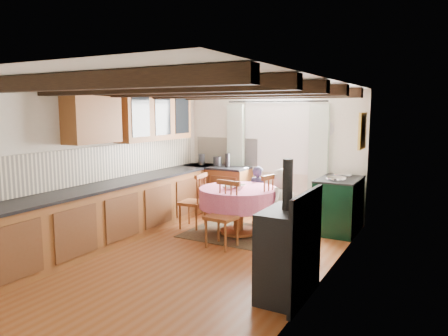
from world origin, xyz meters
The scene contains 41 objects.
floor centered at (0.00, 0.00, 0.00)m, with size 3.60×5.50×0.00m, color brown.
ceiling centered at (0.00, 0.00, 2.40)m, with size 3.60×5.50×0.00m, color white.
wall_back centered at (0.00, 2.75, 1.20)m, with size 3.60×0.00×2.40m, color silver.
wall_front centered at (0.00, -2.75, 1.20)m, with size 3.60×0.00×2.40m, color silver.
wall_left centered at (-1.80, 0.00, 1.20)m, with size 0.00×5.50×2.40m, color silver.
wall_right centered at (1.80, 0.00, 1.20)m, with size 0.00×5.50×2.40m, color silver.
beam_a centered at (0.00, -2.00, 2.31)m, with size 3.60×0.16×0.16m, color black.
beam_b centered at (0.00, -1.00, 2.31)m, with size 3.60×0.16×0.16m, color black.
beam_c centered at (0.00, 0.00, 2.31)m, with size 3.60×0.16×0.16m, color black.
beam_d centered at (0.00, 1.00, 2.31)m, with size 3.60×0.16×0.16m, color black.
beam_e centered at (0.00, 2.00, 2.31)m, with size 3.60×0.16×0.16m, color black.
splash_left centered at (-1.78, 0.30, 1.20)m, with size 0.02×4.50×0.55m, color beige.
splash_back centered at (-1.00, 2.73, 1.20)m, with size 1.40×0.02×0.55m, color beige.
base_cabinet_left centered at (-1.50, 0.00, 0.44)m, with size 0.60×5.30×0.88m, color brown.
base_cabinet_back centered at (-1.05, 2.45, 0.44)m, with size 1.30×0.60×0.88m, color brown.
worktop_left centered at (-1.48, 0.00, 0.90)m, with size 0.64×5.30×0.04m, color black.
worktop_back centered at (-1.05, 2.43, 0.90)m, with size 1.30×0.64×0.04m, color black.
wall_cabinet_glass centered at (-1.63, 1.20, 1.95)m, with size 0.34×1.80×0.90m, color brown.
wall_cabinet_solid centered at (-1.63, -0.30, 1.90)m, with size 0.34×0.90×0.70m, color brown.
window_frame centered at (0.10, 2.73, 1.60)m, with size 1.34×0.03×1.54m, color white.
window_pane centered at (0.10, 2.74, 1.60)m, with size 1.20×0.01×1.40m, color white.
curtain_left centered at (-0.75, 2.65, 1.10)m, with size 0.35×0.10×2.10m, color #AFCDA6.
curtain_right centered at (0.95, 2.65, 1.10)m, with size 0.35×0.10×2.10m, color #AFCDA6.
curtain_rod centered at (0.10, 2.65, 2.20)m, with size 0.03×0.03×2.00m, color black.
wall_picture centered at (1.77, 2.30, 1.70)m, with size 0.04×0.50×0.60m, color gold.
wall_plate centered at (1.05, 2.72, 1.70)m, with size 0.30×0.30×0.02m, color silver.
rug centered at (0.07, 1.18, 0.01)m, with size 1.69×1.31×0.01m, color brown.
dining_table centered at (0.07, 1.18, 0.39)m, with size 1.29×1.29×0.78m, color #B43A63, non-canonical shape.
chair_near centered at (0.14, 0.47, 0.50)m, with size 0.43×0.45×1.00m, color brown, non-canonical shape.
chair_left centered at (-0.81, 1.15, 0.48)m, with size 0.42×0.43×0.97m, color brown, non-canonical shape.
chair_right centered at (0.77, 1.19, 0.52)m, with size 0.44×0.46×1.03m, color brown, non-canonical shape.
aga_range centered at (1.47, 2.14, 0.47)m, with size 0.65×1.01×0.93m, color black, non-canonical shape.
cast_iron_stove centered at (1.58, -0.67, 0.77)m, with size 0.46×0.77×1.53m, color black, non-canonical shape.
child_far centered at (0.07, 1.93, 0.53)m, with size 0.38×0.25×1.06m, color #2A2A42.
child_right centered at (0.78, 1.30, 0.57)m, with size 0.55×0.36×1.14m, color white.
bowl_a centered at (0.06, 1.18, 0.81)m, with size 0.24×0.24×0.06m, color silver.
bowl_b centered at (-0.03, 0.99, 0.81)m, with size 0.20×0.20×0.06m, color silver.
cup centered at (0.16, 1.01, 0.82)m, with size 0.09×0.09×0.09m, color silver.
canister_tall centered at (-1.42, 2.43, 1.03)m, with size 0.13×0.13×0.23m, color #262628.
canister_wide centered at (-1.06, 2.45, 1.01)m, with size 0.17×0.17×0.19m, color #262628.
canister_slim centered at (-0.79, 2.38, 1.06)m, with size 0.10×0.10×0.28m, color #262628.
Camera 1 is at (3.10, -4.83, 2.05)m, focal length 33.61 mm.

